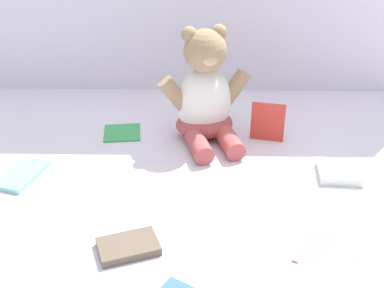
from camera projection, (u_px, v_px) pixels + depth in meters
name	position (u px, v px, depth m)	size (l,w,h in m)	color
ground_plane	(188.00, 160.00, 1.23)	(3.20, 3.20, 0.00)	silver
teddy_bear	(205.00, 98.00, 1.29)	(0.24, 0.23, 0.28)	white
book_case_0	(22.00, 174.00, 1.17)	(0.07, 0.13, 0.01)	#79C1CA
book_case_1	(328.00, 252.00, 0.95)	(0.10, 0.11, 0.01)	#B17291
book_case_2	(268.00, 122.00, 1.30)	(0.08, 0.01, 0.09)	red
book_case_4	(340.00, 172.00, 1.17)	(0.09, 0.09, 0.02)	white
book_case_6	(122.00, 132.00, 1.35)	(0.09, 0.09, 0.01)	green
book_case_9	(128.00, 246.00, 0.95)	(0.07, 0.11, 0.02)	brown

